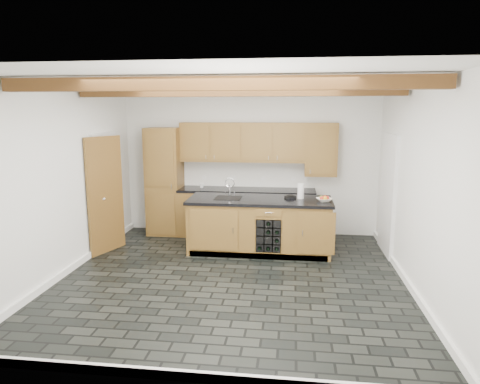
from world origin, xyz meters
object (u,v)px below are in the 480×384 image
at_px(paper_towel, 301,191).
at_px(kitchen_scale, 290,197).
at_px(island, 260,225).
at_px(fruit_bowl, 324,200).

bearing_deg(paper_towel, kitchen_scale, 178.84).
bearing_deg(island, kitchen_scale, 14.05).
bearing_deg(paper_towel, fruit_bowl, -29.48).
distance_m(island, kitchen_scale, 0.72).
distance_m(island, fruit_bowl, 1.19).
relative_size(fruit_bowl, paper_towel, 0.94).
height_order(island, kitchen_scale, kitchen_scale).
relative_size(island, kitchen_scale, 12.05).
bearing_deg(kitchen_scale, fruit_bowl, -42.59).
height_order(island, fruit_bowl, fruit_bowl).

